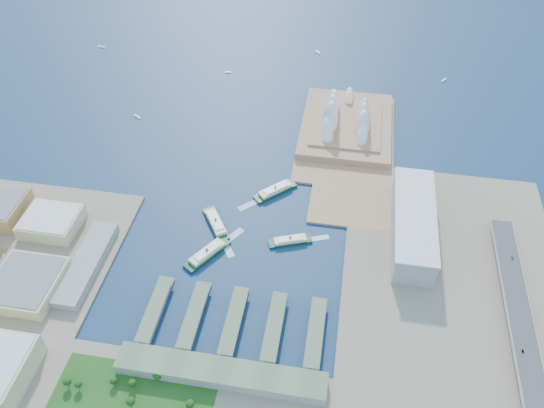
% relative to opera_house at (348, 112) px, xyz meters
% --- Properties ---
extents(ground, '(3000.00, 3000.00, 0.00)m').
position_rel_opera_house_xyz_m(ground, '(-105.00, -280.00, -32.00)').
color(ground, '#0E2545').
rests_on(ground, ground).
extents(east_land, '(240.00, 500.00, 3.00)m').
position_rel_opera_house_xyz_m(east_land, '(135.00, -330.00, -30.50)').
color(east_land, gray).
rests_on(east_land, ground).
extents(peninsula, '(135.00, 220.00, 3.00)m').
position_rel_opera_house_xyz_m(peninsula, '(2.50, -20.00, -30.50)').
color(peninsula, '#A37859').
rests_on(peninsula, ground).
extents(opera_house, '(134.00, 180.00, 58.00)m').
position_rel_opera_house_xyz_m(opera_house, '(0.00, 0.00, 0.00)').
color(opera_house, white).
rests_on(opera_house, peninsula).
extents(toaster_building, '(45.00, 155.00, 35.00)m').
position_rel_opera_house_xyz_m(toaster_building, '(90.00, -200.00, -11.50)').
color(toaster_building, gray).
rests_on(toaster_building, east_land).
extents(expressway, '(26.00, 340.00, 11.85)m').
position_rel_opera_house_xyz_m(expressway, '(195.00, -340.00, -23.07)').
color(expressway, gray).
rests_on(expressway, east_land).
extents(ferry_wharves, '(184.00, 90.00, 9.30)m').
position_rel_opera_house_xyz_m(ferry_wharves, '(-91.00, -355.00, -27.35)').
color(ferry_wharves, '#54634B').
rests_on(ferry_wharves, ground).
extents(terminal_building, '(200.00, 28.00, 12.00)m').
position_rel_opera_house_xyz_m(terminal_building, '(-90.00, -415.00, -23.00)').
color(terminal_building, gray).
rests_on(terminal_building, south_land).
extents(ferry_a, '(45.20, 58.33, 11.28)m').
position_rel_opera_house_xyz_m(ferry_a, '(-143.27, -221.17, -26.36)').
color(ferry_a, '#0E3822').
rests_on(ferry_a, ground).
extents(ferry_b, '(53.79, 52.69, 11.35)m').
position_rel_opera_house_xyz_m(ferry_b, '(-81.22, -151.61, -26.33)').
color(ferry_b, '#0E3822').
rests_on(ferry_b, ground).
extents(ferry_c, '(46.50, 59.76, 11.57)m').
position_rel_opera_house_xyz_m(ferry_c, '(-141.33, -269.92, -26.21)').
color(ferry_c, '#0E3822').
rests_on(ferry_c, ground).
extents(ferry_d, '(52.56, 30.12, 9.69)m').
position_rel_opera_house_xyz_m(ferry_d, '(-50.00, -233.97, -27.16)').
color(ferry_d, '#0E3822').
rests_on(ferry_d, ground).
extents(boat_a, '(13.07, 10.06, 2.58)m').
position_rel_opera_house_xyz_m(boat_a, '(-316.02, -20.43, -30.71)').
color(boat_a, white).
rests_on(boat_a, ground).
extents(boat_b, '(9.24, 3.28, 2.49)m').
position_rel_opera_house_xyz_m(boat_b, '(-208.52, 129.78, -30.75)').
color(boat_b, white).
rests_on(boat_b, ground).
extents(boat_c, '(9.46, 12.54, 2.80)m').
position_rel_opera_house_xyz_m(boat_c, '(152.13, 165.06, -30.60)').
color(boat_c, white).
rests_on(boat_c, ground).
extents(boat_d, '(14.73, 4.62, 2.44)m').
position_rel_opera_house_xyz_m(boat_d, '(-456.34, 178.23, -30.78)').
color(boat_d, white).
rests_on(boat_d, ground).
extents(boat_e, '(11.17, 12.27, 3.10)m').
position_rel_opera_house_xyz_m(boat_e, '(-65.40, 223.38, -30.45)').
color(boat_e, white).
rests_on(boat_e, ground).
extents(car_b, '(1.25, 3.57, 1.18)m').
position_rel_opera_house_xyz_m(car_b, '(191.00, -348.36, -16.56)').
color(car_b, slate).
rests_on(car_b, expressway).
extents(car_c, '(1.95, 4.79, 1.39)m').
position_rel_opera_house_xyz_m(car_c, '(199.00, -230.06, -16.46)').
color(car_c, slate).
rests_on(car_c, expressway).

